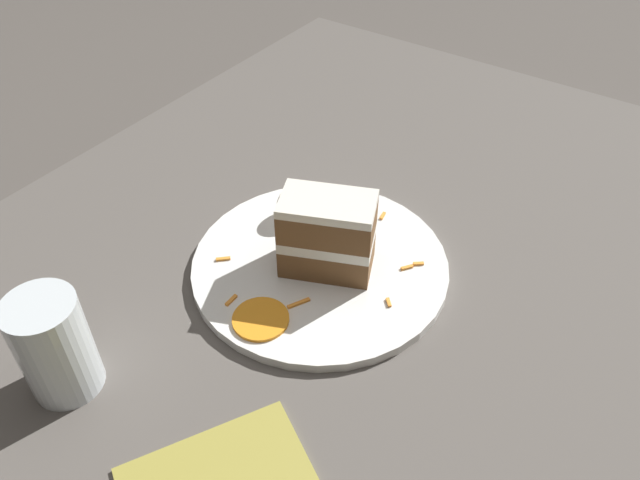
{
  "coord_description": "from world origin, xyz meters",
  "views": [
    {
      "loc": [
        -0.49,
        -0.32,
        0.56
      ],
      "look_at": [
        -0.04,
        -0.02,
        0.08
      ],
      "focal_mm": 35.0,
      "sensor_mm": 36.0,
      "label": 1
    }
  ],
  "objects": [
    {
      "name": "ground_plane",
      "position": [
        0.0,
        0.0,
        0.0
      ],
      "size": [
        6.0,
        6.0,
        0.0
      ],
      "primitive_type": "plane",
      "color": "#4C4742",
      "rests_on": "ground"
    },
    {
      "name": "dining_table",
      "position": [
        0.0,
        0.0,
        0.02
      ],
      "size": [
        1.18,
        0.84,
        0.03
      ],
      "primitive_type": "cube",
      "color": "#56514C",
      "rests_on": "ground"
    },
    {
      "name": "plate",
      "position": [
        -0.04,
        -0.02,
        0.04
      ],
      "size": [
        0.31,
        0.31,
        0.01
      ],
      "primitive_type": "cylinder",
      "color": "white",
      "rests_on": "dining_table"
    },
    {
      "name": "cake_slice",
      "position": [
        -0.04,
        -0.03,
        0.09
      ],
      "size": [
        0.1,
        0.12,
        0.1
      ],
      "rotation": [
        0.0,
        0.0,
        3.55
      ],
      "color": "brown",
      "rests_on": "plate"
    },
    {
      "name": "cream_dollop",
      "position": [
        0.01,
        0.06,
        0.06
      ],
      "size": [
        0.04,
        0.04,
        0.04
      ],
      "primitive_type": "ellipsoid",
      "color": "white",
      "rests_on": "plate"
    },
    {
      "name": "orange_garnish",
      "position": [
        -0.15,
        -0.02,
        0.05
      ],
      "size": [
        0.06,
        0.06,
        0.0
      ],
      "primitive_type": "cylinder",
      "color": "orange",
      "rests_on": "plate"
    },
    {
      "name": "carrot_shreds_scatter",
      "position": [
        -0.04,
        -0.03,
        0.04
      ],
      "size": [
        0.24,
        0.21,
        0.0
      ],
      "color": "orange",
      "rests_on": "plate"
    },
    {
      "name": "drinking_glass",
      "position": [
        -0.32,
        0.1,
        0.08
      ],
      "size": [
        0.07,
        0.07,
        0.12
      ],
      "color": "silver",
      "rests_on": "dining_table"
    }
  ]
}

